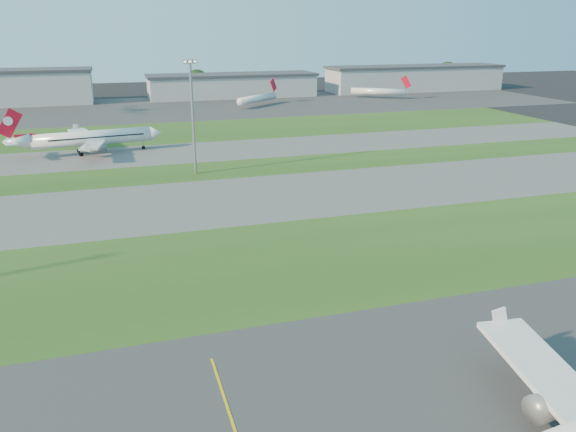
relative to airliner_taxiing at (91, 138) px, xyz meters
name	(u,v)px	position (x,y,z in m)	size (l,w,h in m)	color
grass_strip_a	(147,279)	(8.45, -86.53, -4.18)	(300.00, 34.00, 0.01)	#224316
taxiway_a	(135,208)	(8.45, -53.53, -4.18)	(300.00, 32.00, 0.01)	#515154
grass_strip_b	(129,176)	(8.45, -28.53, -4.18)	(300.00, 18.00, 0.01)	#224316
taxiway_b	(126,156)	(8.45, -6.53, -4.18)	(300.00, 26.00, 0.01)	#515154
grass_strip_c	(122,135)	(8.45, 26.47, -4.18)	(300.00, 40.00, 0.01)	#224316
apron_far	(118,110)	(8.45, 86.47, -4.18)	(400.00, 80.00, 0.01)	#333335
airliner_taxiing	(91,138)	(0.00, 0.00, 0.00)	(38.10, 32.13, 11.92)	white
mini_jet_near	(258,98)	(66.84, 80.39, -0.90)	(22.60, 20.21, 9.48)	white
mini_jet_far	(379,91)	(129.31, 90.11, -0.90)	(24.67, 17.46, 9.48)	white
light_mast_centre	(192,110)	(23.45, -30.53, 10.63)	(3.20, 0.70, 25.80)	gray
hangar_west	(8,87)	(-36.55, 116.47, 3.45)	(71.40, 23.00, 15.20)	#97999E
hangar_east	(232,85)	(63.45, 116.47, 1.45)	(81.60, 23.00, 11.20)	#97999E
hangar_far_east	(415,78)	(163.45, 116.47, 2.45)	(96.90, 23.00, 13.20)	#97999E
tree_mid_west	(70,87)	(-11.55, 127.47, 1.65)	(9.90, 9.90, 10.80)	black
tree_mid_east	(197,81)	(48.45, 130.47, 2.63)	(11.55, 11.55, 12.60)	black
tree_east	(337,79)	(123.45, 128.47, 1.98)	(10.45, 10.45, 11.40)	black
tree_far_east	(447,73)	(193.45, 132.47, 3.28)	(12.65, 12.65, 13.80)	black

